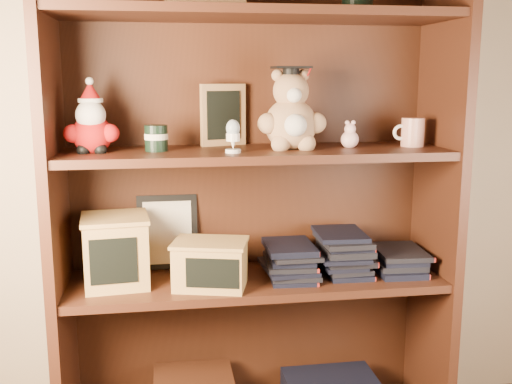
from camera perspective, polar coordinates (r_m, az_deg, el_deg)
bookcase at (r=1.86m, az=-0.32°, el=-0.96°), size 1.20×0.35×1.60m
shelf_lower at (r=1.88m, az=-0.00°, el=-8.48°), size 1.14×0.33×0.02m
shelf_upper at (r=1.79m, az=-0.00°, el=3.70°), size 1.14×0.33×0.02m
santa_plush at (r=1.76m, az=-15.40°, el=6.21°), size 0.15×0.11×0.22m
teachers_tin at (r=1.76m, az=-9.48°, el=5.11°), size 0.07×0.07×0.08m
chalkboard_plaque at (r=1.88m, az=-3.14°, el=7.24°), size 0.15×0.11×0.19m
egg_cup at (r=1.70m, az=-2.20°, el=5.45°), size 0.04×0.04×0.09m
grad_teddy_bear at (r=1.79m, az=3.37°, el=7.15°), size 0.21×0.18×0.25m
pink_figurine at (r=1.85m, az=8.93°, el=5.20°), size 0.05×0.05×0.09m
teacher_mug at (r=1.92m, az=14.63°, el=5.53°), size 0.10×0.07×0.09m
certificate_frame at (r=1.96m, az=-8.42°, el=-3.79°), size 0.19×0.05×0.24m
treats_box at (r=1.83m, az=-13.20°, el=-5.42°), size 0.21×0.21×0.21m
pencils_box at (r=1.78m, az=-4.37°, el=-6.83°), size 0.25×0.20×0.14m
book_stack_left at (r=1.88m, az=3.24°, el=-6.33°), size 0.14×0.20×0.11m
book_stack_mid at (r=1.92m, az=8.32°, el=-5.58°), size 0.14×0.20×0.14m
book_stack_right at (r=1.99m, az=13.36°, el=-6.36°), size 0.14×0.20×0.06m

